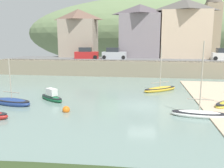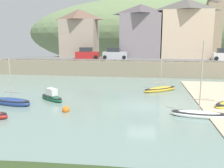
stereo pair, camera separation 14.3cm
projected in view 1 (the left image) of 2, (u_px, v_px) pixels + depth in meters
ground at (168, 157)px, 11.78m from camera, size 48.00×41.00×0.61m
quay_seawall at (144, 67)px, 38.08m from camera, size 48.00×9.40×2.40m
hillside_backdrop at (157, 33)px, 73.16m from camera, size 80.00×44.00×21.04m
waterfront_building_left at (79, 33)px, 46.23m from camera, size 6.91×5.46×8.95m
waterfront_building_centre at (140, 31)px, 44.60m from camera, size 7.52×6.23×9.63m
waterfront_building_right at (184, 28)px, 43.45m from camera, size 8.74×6.22×10.41m
church_with_spire at (213, 15)px, 46.06m from camera, size 3.00×3.00×15.44m
sailboat_tall_mast at (160, 89)px, 27.30m from camera, size 4.19×3.53×5.31m
motorboat_with_cabin at (52, 97)px, 23.20m from camera, size 3.17×2.67×1.29m
sailboat_white_hull at (199, 114)px, 18.33m from camera, size 4.28×1.61×5.85m
fishing_boat_green at (12, 102)px, 21.64m from camera, size 4.09×2.15×4.33m
parked_car_near_slipway at (86, 54)px, 42.21m from camera, size 4.24×2.07×1.95m
parked_car_by_wall at (114, 54)px, 41.55m from camera, size 4.14×1.82×1.95m
mooring_buoy at (66, 110)px, 19.53m from camera, size 0.60×0.60×0.60m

